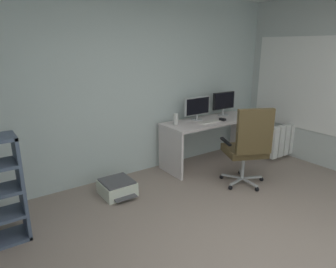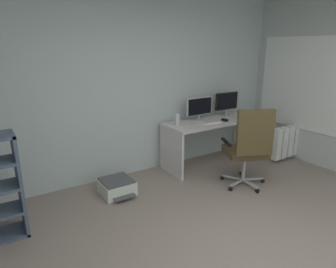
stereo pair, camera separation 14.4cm
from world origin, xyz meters
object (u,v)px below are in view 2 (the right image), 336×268
(computer_mouse, at_px, (225,120))
(desktop_speaker, at_px, (177,119))
(keyboard, at_px, (211,122))
(radiator, at_px, (292,140))
(office_chair, at_px, (249,146))
(monitor_secondary, at_px, (227,102))
(monitor_main, at_px, (199,107))
(printer, at_px, (117,187))
(desk, at_px, (213,131))

(computer_mouse, distance_m, desktop_speaker, 0.80)
(keyboard, bearing_deg, desktop_speaker, 161.00)
(radiator, bearing_deg, office_chair, -166.01)
(computer_mouse, relative_size, radiator, 0.11)
(office_chair, height_order, radiator, office_chair)
(monitor_secondary, bearing_deg, office_chair, -118.65)
(monitor_main, distance_m, office_chair, 1.12)
(office_chair, bearing_deg, monitor_main, 89.94)
(keyboard, xyz_separation_m, printer, (-1.62, -0.03, -0.65))
(monitor_secondary, relative_size, radiator, 0.52)
(desk, xyz_separation_m, radiator, (1.29, -0.57, -0.23))
(desktop_speaker, xyz_separation_m, radiator, (1.93, -0.66, -0.49))
(office_chair, xyz_separation_m, printer, (-1.57, 0.81, -0.51))
(desk, xyz_separation_m, printer, (-1.76, -0.14, -0.46))
(keyboard, xyz_separation_m, radiator, (1.43, -0.46, -0.42))
(desk, height_order, monitor_secondary, monitor_secondary)
(desk, distance_m, monitor_main, 0.46)
(computer_mouse, bearing_deg, printer, 173.06)
(keyboard, relative_size, office_chair, 0.30)
(desktop_speaker, bearing_deg, radiator, -18.72)
(keyboard, bearing_deg, monitor_main, 102.95)
(office_chair, bearing_deg, desktop_speaker, 113.93)
(desk, relative_size, radiator, 1.86)
(radiator, bearing_deg, computer_mouse, 159.37)
(desktop_speaker, bearing_deg, printer, -168.93)
(printer, bearing_deg, desk, 4.42)
(office_chair, relative_size, radiator, 1.28)
(office_chair, distance_m, printer, 1.84)
(desktop_speaker, distance_m, radiator, 2.10)
(office_chair, bearing_deg, monitor_secondary, 61.35)
(monitor_main, bearing_deg, desktop_speaker, -174.04)
(monitor_main, height_order, printer, monitor_main)
(computer_mouse, bearing_deg, keyboard, 167.79)
(monitor_main, distance_m, monitor_secondary, 0.59)
(monitor_main, relative_size, radiator, 0.55)
(desk, bearing_deg, office_chair, -101.61)
(monitor_secondary, distance_m, radiator, 1.31)
(desk, bearing_deg, keyboard, -142.86)
(monitor_main, height_order, computer_mouse, monitor_main)
(desktop_speaker, xyz_separation_m, office_chair, (0.45, -1.02, -0.21))
(keyboard, bearing_deg, office_chair, -91.37)
(monitor_secondary, relative_size, printer, 0.91)
(monitor_main, height_order, desktop_speaker, monitor_main)
(computer_mouse, height_order, printer, computer_mouse)
(desktop_speaker, relative_size, office_chair, 0.15)
(desk, xyz_separation_m, office_chair, (-0.19, -0.94, 0.06))
(desktop_speaker, bearing_deg, computer_mouse, -15.73)
(monitor_main, height_order, radiator, monitor_main)
(computer_mouse, height_order, desktop_speaker, desktop_speaker)
(desk, height_order, keyboard, keyboard)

